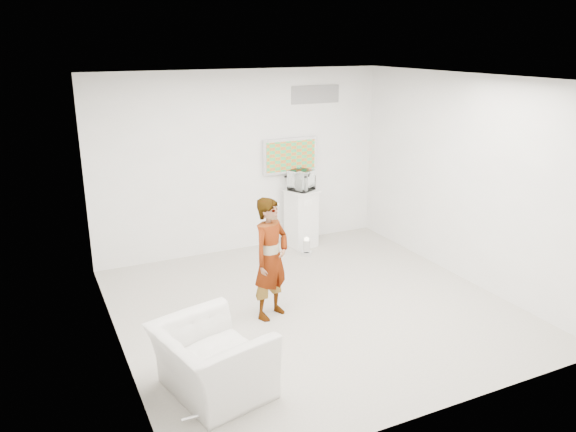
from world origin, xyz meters
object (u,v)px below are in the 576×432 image
(person, at_px, (271,259))
(floor_uplight, at_px, (306,247))
(tv, at_px, (290,156))
(armchair, at_px, (212,361))
(pedestal, at_px, (301,218))

(person, distance_m, floor_uplight, 2.30)
(tv, distance_m, floor_uplight, 1.58)
(armchair, height_order, floor_uplight, armchair)
(tv, bearing_deg, armchair, -125.68)
(person, height_order, floor_uplight, person)
(person, distance_m, pedestal, 2.67)
(pedestal, bearing_deg, floor_uplight, -105.98)
(tv, bearing_deg, floor_uplight, -93.70)
(armchair, xyz_separation_m, floor_uplight, (2.61, 2.97, -0.21))
(pedestal, xyz_separation_m, floor_uplight, (-0.13, -0.46, -0.35))
(person, xyz_separation_m, armchair, (-1.22, -1.26, -0.43))
(floor_uplight, bearing_deg, pedestal, 74.02)
(floor_uplight, bearing_deg, tv, 86.30)
(tv, height_order, person, tv)
(armchair, bearing_deg, pedestal, -51.57)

